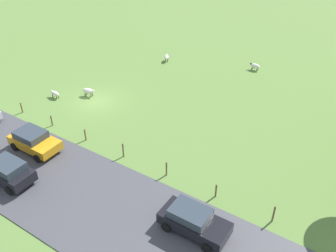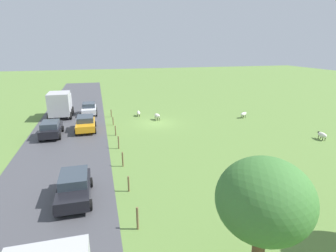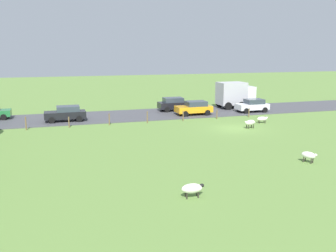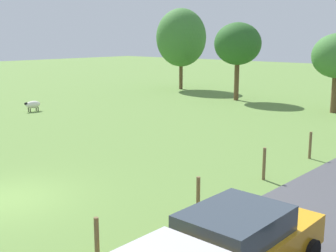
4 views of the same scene
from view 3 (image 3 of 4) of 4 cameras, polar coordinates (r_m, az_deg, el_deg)
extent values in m
plane|color=olive|center=(36.84, 10.16, -0.37)|extent=(160.00, 160.00, 0.00)
cube|color=#47474C|center=(45.90, 4.39, 2.15)|extent=(8.00, 80.00, 0.06)
ellipsoid|color=silver|center=(37.06, 12.44, 0.50)|extent=(0.78, 1.27, 0.52)
ellipsoid|color=silver|center=(36.66, 11.81, 0.60)|extent=(0.24, 0.30, 0.20)
cylinder|color=#2D2823|center=(36.81, 12.20, -0.16)|extent=(0.07, 0.07, 0.37)
cylinder|color=#2D2823|center=(37.01, 11.90, -0.09)|extent=(0.07, 0.07, 0.37)
cylinder|color=#2D2823|center=(37.25, 12.93, -0.06)|extent=(0.07, 0.07, 0.37)
cylinder|color=#2D2823|center=(37.45, 12.63, 0.02)|extent=(0.07, 0.07, 0.37)
ellipsoid|color=silver|center=(40.06, 14.16, 1.07)|extent=(0.55, 1.13, 0.45)
ellipsoid|color=silver|center=(40.27, 14.83, 1.23)|extent=(0.20, 0.28, 0.20)
cylinder|color=#2D2823|center=(40.35, 14.44, 0.68)|extent=(0.07, 0.07, 0.28)
cylinder|color=#2D2823|center=(40.13, 14.60, 0.61)|extent=(0.07, 0.07, 0.28)
cylinder|color=#2D2823|center=(40.09, 13.67, 0.65)|extent=(0.07, 0.07, 0.28)
cylinder|color=#2D2823|center=(39.87, 13.82, 0.58)|extent=(0.07, 0.07, 0.28)
ellipsoid|color=white|center=(26.95, 20.65, -4.19)|extent=(1.10, 0.86, 0.47)
ellipsoid|color=silver|center=(26.74, 21.58, -4.15)|extent=(0.31, 0.28, 0.20)
cylinder|color=#2D2823|center=(27.05, 21.24, -4.95)|extent=(0.07, 0.07, 0.35)
cylinder|color=#2D2823|center=(26.82, 21.01, -5.07)|extent=(0.07, 0.07, 0.35)
cylinder|color=#2D2823|center=(27.27, 20.20, -4.74)|extent=(0.07, 0.07, 0.35)
cylinder|color=#2D2823|center=(27.05, 19.96, -4.86)|extent=(0.07, 0.07, 0.35)
ellipsoid|color=silver|center=(19.50, 3.67, -9.49)|extent=(0.58, 1.14, 0.51)
ellipsoid|color=black|center=(19.61, 5.17, -9.03)|extent=(0.20, 0.27, 0.20)
cylinder|color=#2D2823|center=(19.83, 4.39, -10.19)|extent=(0.07, 0.07, 0.30)
cylinder|color=#2D2823|center=(19.59, 4.65, -10.49)|extent=(0.07, 0.07, 0.30)
cylinder|color=#2D2823|center=(19.66, 2.67, -10.37)|extent=(0.07, 0.07, 0.30)
cylinder|color=#2D2823|center=(19.41, 2.91, -10.67)|extent=(0.07, 0.07, 0.30)
cylinder|color=brown|center=(43.33, 12.25, 2.00)|extent=(0.12, 0.12, 1.01)
cylinder|color=brown|center=(41.55, 7.48, 1.76)|extent=(0.12, 0.12, 1.01)
cylinder|color=brown|center=(40.07, 2.32, 1.53)|extent=(0.12, 0.12, 1.06)
cylinder|color=brown|center=(38.94, -3.18, 1.35)|extent=(0.12, 0.12, 1.23)
cylinder|color=brown|center=(38.20, -8.96, 1.00)|extent=(0.12, 0.12, 1.19)
cylinder|color=brown|center=(37.87, -14.89, 0.57)|extent=(0.12, 0.12, 1.07)
cylinder|color=brown|center=(37.92, -20.88, 0.38)|extent=(0.12, 0.12, 1.29)
cube|color=white|center=(50.31, 11.99, 4.67)|extent=(2.57, 1.20, 2.30)
cube|color=#B2B2B7|center=(49.20, 9.64, 4.93)|extent=(2.57, 3.42, 2.86)
cylinder|color=black|center=(51.57, 11.24, 3.57)|extent=(0.30, 0.96, 0.96)
cylinder|color=black|center=(49.34, 12.65, 3.16)|extent=(0.30, 0.96, 0.96)
cylinder|color=black|center=(50.90, 9.80, 3.52)|extent=(0.30, 0.96, 0.96)
cylinder|color=black|center=(48.64, 11.16, 3.10)|extent=(0.30, 0.96, 0.96)
cylinder|color=black|center=(50.08, 7.88, 3.45)|extent=(0.30, 0.96, 0.96)
cylinder|color=black|center=(47.79, 9.17, 3.03)|extent=(0.30, 0.96, 0.96)
cylinder|color=black|center=(45.78, -23.56, 1.64)|extent=(0.22, 0.64, 0.64)
cylinder|color=black|center=(43.96, -23.81, 1.24)|extent=(0.22, 0.64, 0.64)
cube|color=silver|center=(46.73, 12.68, 2.92)|extent=(1.87, 3.86, 0.68)
cube|color=#333D47|center=(46.79, 13.02, 3.68)|extent=(1.64, 2.12, 0.56)
cylinder|color=black|center=(45.37, 11.87, 2.27)|extent=(0.22, 0.64, 0.64)
cylinder|color=black|center=(46.98, 10.77, 2.63)|extent=(0.22, 0.64, 0.64)
cylinder|color=black|center=(46.62, 14.57, 2.39)|extent=(0.22, 0.64, 0.64)
cylinder|color=black|center=(48.20, 13.41, 2.74)|extent=(0.22, 0.64, 0.64)
cube|color=black|center=(46.53, 1.16, 3.22)|extent=(1.86, 4.27, 0.76)
cube|color=#333D47|center=(46.34, 0.78, 4.02)|extent=(1.64, 2.35, 0.56)
cylinder|color=black|center=(47.91, 2.39, 2.99)|extent=(0.22, 0.64, 0.64)
cylinder|color=black|center=(46.17, 3.16, 2.66)|extent=(0.22, 0.64, 0.64)
cylinder|color=black|center=(47.06, -0.81, 2.85)|extent=(0.22, 0.64, 0.64)
cylinder|color=black|center=(45.29, -0.14, 2.51)|extent=(0.22, 0.64, 0.64)
cube|color=black|center=(41.12, -15.43, 1.67)|extent=(1.88, 4.25, 0.72)
cube|color=#333D47|center=(41.03, -15.03, 2.58)|extent=(1.66, 2.34, 0.56)
cylinder|color=black|center=(40.24, -17.32, 0.84)|extent=(0.22, 0.64, 0.64)
cylinder|color=black|center=(42.10, -17.32, 1.29)|extent=(0.22, 0.64, 0.64)
cylinder|color=black|center=(40.32, -13.39, 1.07)|extent=(0.22, 0.64, 0.64)
cylinder|color=black|center=(42.17, -13.57, 1.51)|extent=(0.22, 0.64, 0.64)
cube|color=orange|center=(43.71, 3.91, 2.61)|extent=(1.99, 4.16, 0.70)
cube|color=#333D47|center=(43.73, 4.31, 3.44)|extent=(1.75, 2.29, 0.56)
cylinder|color=black|center=(42.38, 2.68, 1.87)|extent=(0.22, 0.64, 0.64)
cylinder|color=black|center=(44.23, 1.81, 2.28)|extent=(0.22, 0.64, 0.64)
cylinder|color=black|center=(43.36, 6.05, 2.04)|extent=(0.22, 0.64, 0.64)
cylinder|color=black|center=(45.17, 5.06, 2.44)|extent=(0.22, 0.64, 0.64)
camera|label=1|loc=(55.05, -24.44, 21.25)|focal=38.84mm
camera|label=2|loc=(41.46, -38.87, 11.53)|focal=29.00mm
camera|label=4|loc=(50.85, 10.35, 8.81)|focal=47.30mm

